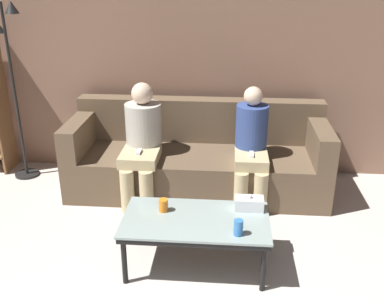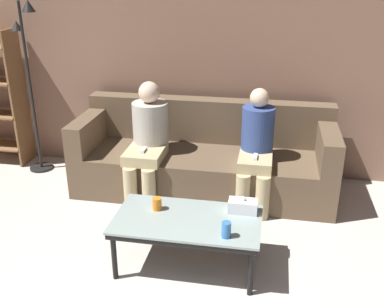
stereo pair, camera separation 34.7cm
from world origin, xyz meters
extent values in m
cube|color=#8C6651|center=(0.00, 3.91, 1.30)|extent=(12.00, 0.06, 2.60)
cube|color=brown|center=(0.00, 3.34, 0.21)|extent=(2.57, 0.89, 0.42)
cube|color=brown|center=(0.00, 3.68, 0.65)|extent=(2.57, 0.20, 0.46)
cube|color=brown|center=(-1.20, 3.34, 0.58)|extent=(0.18, 0.89, 0.32)
cube|color=brown|center=(1.20, 3.34, 0.58)|extent=(0.18, 0.89, 0.32)
cube|color=#8C9E99|center=(0.08, 2.06, 0.41)|extent=(1.10, 0.60, 0.02)
cube|color=black|center=(0.08, 2.06, 0.38)|extent=(1.07, 0.59, 0.04)
cylinder|color=black|center=(-0.42, 1.81, 0.18)|extent=(0.04, 0.04, 0.36)
cylinder|color=black|center=(0.58, 1.81, 0.18)|extent=(0.04, 0.04, 0.36)
cylinder|color=black|center=(-0.42, 2.31, 0.18)|extent=(0.04, 0.04, 0.36)
cylinder|color=black|center=(0.58, 2.31, 0.18)|extent=(0.04, 0.04, 0.36)
cylinder|color=#3372BF|center=(0.39, 1.86, 0.48)|extent=(0.07, 0.07, 0.12)
cylinder|color=orange|center=(-0.17, 2.15, 0.47)|extent=(0.07, 0.07, 0.10)
cube|color=white|center=(0.48, 2.23, 0.47)|extent=(0.22, 0.12, 0.10)
sphere|color=white|center=(0.48, 2.23, 0.53)|extent=(0.04, 0.04, 0.04)
cube|color=brown|center=(-2.17, 3.68, 0.77)|extent=(0.02, 0.32, 1.54)
cylinder|color=black|center=(-1.92, 3.53, 0.01)|extent=(0.26, 0.26, 0.02)
cylinder|color=black|center=(-1.92, 3.53, 0.92)|extent=(0.03, 0.03, 1.84)
cone|color=black|center=(-1.82, 3.53, 1.79)|extent=(0.14, 0.14, 0.12)
cone|color=black|center=(-2.00, 3.57, 1.59)|extent=(0.12, 0.12, 0.10)
cylinder|color=tan|center=(-0.62, 2.84, 0.21)|extent=(0.13, 0.13, 0.42)
cylinder|color=tan|center=(-0.44, 2.84, 0.21)|extent=(0.13, 0.13, 0.42)
cube|color=tan|center=(-0.53, 3.06, 0.48)|extent=(0.35, 0.45, 0.10)
cylinder|color=#B7B2A8|center=(-0.53, 3.29, 0.68)|extent=(0.35, 0.35, 0.50)
sphere|color=beige|center=(-0.53, 3.29, 1.03)|extent=(0.21, 0.21, 0.21)
cube|color=white|center=(-0.53, 3.02, 0.54)|extent=(0.04, 0.12, 0.02)
cylinder|color=tan|center=(0.44, 2.88, 0.21)|extent=(0.13, 0.13, 0.42)
cylinder|color=tan|center=(0.62, 2.88, 0.21)|extent=(0.13, 0.13, 0.42)
cube|color=tan|center=(0.53, 3.08, 0.48)|extent=(0.31, 0.41, 0.10)
cylinder|color=#334784|center=(0.53, 3.29, 0.68)|extent=(0.31, 0.31, 0.52)
sphere|color=beige|center=(0.53, 3.29, 1.03)|extent=(0.18, 0.18, 0.18)
cube|color=white|center=(0.53, 3.04, 0.54)|extent=(0.04, 0.12, 0.02)
camera|label=1|loc=(0.29, -0.83, 2.15)|focal=42.00mm
camera|label=2|loc=(0.64, -0.78, 2.15)|focal=42.00mm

